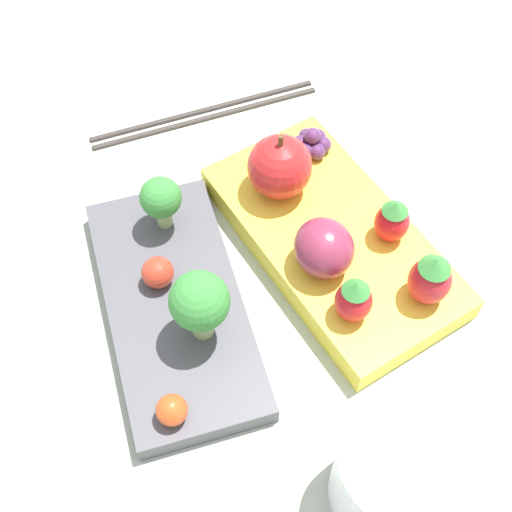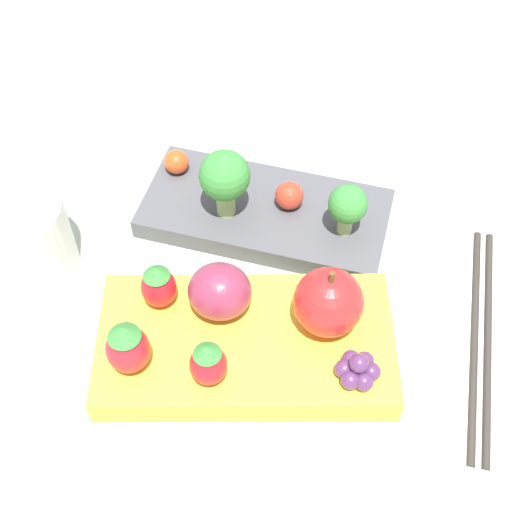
{
  "view_description": "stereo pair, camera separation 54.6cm",
  "coord_description": "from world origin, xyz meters",
  "px_view_note": "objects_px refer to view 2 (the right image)",
  "views": [
    {
      "loc": [
        -0.26,
        0.12,
        0.47
      ],
      "look_at": [
        -0.0,
        -0.0,
        0.03
      ],
      "focal_mm": 50.0,
      "sensor_mm": 36.0,
      "label": 1
    },
    {
      "loc": [
        0.04,
        -0.34,
        0.47
      ],
      "look_at": [
        -0.0,
        -0.0,
        0.03
      ],
      "focal_mm": 50.0,
      "sensor_mm": 36.0,
      "label": 2
    }
  ],
  "objects_px": {
    "broccoli_floret_1": "(348,206)",
    "chopsticks_pair": "(482,336)",
    "plum": "(220,291)",
    "drinking_cup": "(24,239)",
    "strawberry_1": "(158,285)",
    "strawberry_0": "(208,363)",
    "cherry_tomato_0": "(289,195)",
    "cherry_tomato_1": "(176,162)",
    "apple": "(328,302)",
    "bento_box_fruit": "(250,345)",
    "broccoli_floret_0": "(225,178)",
    "strawberry_2": "(127,347)",
    "grape_cluster": "(358,369)",
    "bento_box_savoury": "(261,213)"
  },
  "relations": [
    {
      "from": "broccoli_floret_1",
      "to": "chopsticks_pair",
      "type": "height_order",
      "value": "broccoli_floret_1"
    },
    {
      "from": "plum",
      "to": "chopsticks_pair",
      "type": "height_order",
      "value": "plum"
    },
    {
      "from": "drinking_cup",
      "to": "strawberry_1",
      "type": "bearing_deg",
      "value": -17.9
    },
    {
      "from": "plum",
      "to": "strawberry_0",
      "type": "bearing_deg",
      "value": -89.32
    },
    {
      "from": "cherry_tomato_0",
      "to": "strawberry_1",
      "type": "distance_m",
      "value": 0.14
    },
    {
      "from": "cherry_tomato_1",
      "to": "plum",
      "type": "height_order",
      "value": "plum"
    },
    {
      "from": "cherry_tomato_0",
      "to": "broccoli_floret_1",
      "type": "bearing_deg",
      "value": -26.0
    },
    {
      "from": "broccoli_floret_1",
      "to": "apple",
      "type": "height_order",
      "value": "apple"
    },
    {
      "from": "strawberry_1",
      "to": "apple",
      "type": "bearing_deg",
      "value": -2.02
    },
    {
      "from": "bento_box_fruit",
      "to": "drinking_cup",
      "type": "height_order",
      "value": "drinking_cup"
    },
    {
      "from": "broccoli_floret_0",
      "to": "apple",
      "type": "distance_m",
      "value": 0.14
    },
    {
      "from": "cherry_tomato_0",
      "to": "strawberry_2",
      "type": "bearing_deg",
      "value": -119.82
    },
    {
      "from": "broccoli_floret_1",
      "to": "plum",
      "type": "bearing_deg",
      "value": -134.28
    },
    {
      "from": "strawberry_0",
      "to": "broccoli_floret_1",
      "type": "bearing_deg",
      "value": 59.45
    },
    {
      "from": "broccoli_floret_1",
      "to": "plum",
      "type": "height_order",
      "value": "same"
    },
    {
      "from": "grape_cluster",
      "to": "plum",
      "type": "bearing_deg",
      "value": 156.17
    },
    {
      "from": "apple",
      "to": "bento_box_savoury",
      "type": "bearing_deg",
      "value": 118.0
    },
    {
      "from": "broccoli_floret_1",
      "to": "cherry_tomato_1",
      "type": "relative_size",
      "value": 2.26
    },
    {
      "from": "grape_cluster",
      "to": "cherry_tomato_0",
      "type": "bearing_deg",
      "value": 111.02
    },
    {
      "from": "broccoli_floret_1",
      "to": "grape_cluster",
      "type": "relative_size",
      "value": 1.5
    },
    {
      "from": "strawberry_2",
      "to": "apple",
      "type": "bearing_deg",
      "value": 20.89
    },
    {
      "from": "broccoli_floret_0",
      "to": "chopsticks_pair",
      "type": "distance_m",
      "value": 0.23
    },
    {
      "from": "broccoli_floret_0",
      "to": "strawberry_2",
      "type": "distance_m",
      "value": 0.16
    },
    {
      "from": "bento_box_fruit",
      "to": "bento_box_savoury",
      "type": "bearing_deg",
      "value": 92.92
    },
    {
      "from": "broccoli_floret_0",
      "to": "bento_box_fruit",
      "type": "bearing_deg",
      "value": -74.05
    },
    {
      "from": "strawberry_0",
      "to": "strawberry_1",
      "type": "relative_size",
      "value": 0.99
    },
    {
      "from": "apple",
      "to": "strawberry_1",
      "type": "bearing_deg",
      "value": 177.98
    },
    {
      "from": "broccoli_floret_0",
      "to": "grape_cluster",
      "type": "xyz_separation_m",
      "value": [
        0.11,
        -0.15,
        -0.03
      ]
    },
    {
      "from": "strawberry_1",
      "to": "chopsticks_pair",
      "type": "relative_size",
      "value": 0.19
    },
    {
      "from": "chopsticks_pair",
      "to": "cherry_tomato_0",
      "type": "bearing_deg",
      "value": 146.79
    },
    {
      "from": "plum",
      "to": "cherry_tomato_1",
      "type": "bearing_deg",
      "value": 112.77
    },
    {
      "from": "drinking_cup",
      "to": "apple",
      "type": "bearing_deg",
      "value": -9.88
    },
    {
      "from": "cherry_tomato_0",
      "to": "drinking_cup",
      "type": "height_order",
      "value": "drinking_cup"
    },
    {
      "from": "cherry_tomato_1",
      "to": "strawberry_0",
      "type": "distance_m",
      "value": 0.21
    },
    {
      "from": "grape_cluster",
      "to": "chopsticks_pair",
      "type": "bearing_deg",
      "value": 30.51
    },
    {
      "from": "cherry_tomato_0",
      "to": "drinking_cup",
      "type": "bearing_deg",
      "value": -159.53
    },
    {
      "from": "broccoli_floret_1",
      "to": "bento_box_savoury",
      "type": "bearing_deg",
      "value": 164.34
    },
    {
      "from": "broccoli_floret_1",
      "to": "chopsticks_pair",
      "type": "distance_m",
      "value": 0.14
    },
    {
      "from": "cherry_tomato_0",
      "to": "plum",
      "type": "height_order",
      "value": "plum"
    },
    {
      "from": "grape_cluster",
      "to": "strawberry_0",
      "type": "bearing_deg",
      "value": -172.73
    },
    {
      "from": "strawberry_1",
      "to": "grape_cluster",
      "type": "xyz_separation_m",
      "value": [
        0.15,
        -0.05,
        -0.01
      ]
    },
    {
      "from": "broccoli_floret_1",
      "to": "drinking_cup",
      "type": "height_order",
      "value": "drinking_cup"
    },
    {
      "from": "strawberry_2",
      "to": "chopsticks_pair",
      "type": "height_order",
      "value": "strawberry_2"
    },
    {
      "from": "bento_box_fruit",
      "to": "cherry_tomato_1",
      "type": "height_order",
      "value": "cherry_tomato_1"
    },
    {
      "from": "broccoli_floret_0",
      "to": "cherry_tomato_1",
      "type": "relative_size",
      "value": 2.96
    },
    {
      "from": "strawberry_0",
      "to": "plum",
      "type": "bearing_deg",
      "value": 90.68
    },
    {
      "from": "bento_box_fruit",
      "to": "drinking_cup",
      "type": "distance_m",
      "value": 0.2
    },
    {
      "from": "apple",
      "to": "drinking_cup",
      "type": "bearing_deg",
      "value": 170.12
    },
    {
      "from": "strawberry_0",
      "to": "chopsticks_pair",
      "type": "height_order",
      "value": "strawberry_0"
    },
    {
      "from": "apple",
      "to": "chopsticks_pair",
      "type": "xyz_separation_m",
      "value": [
        0.12,
        0.01,
        -0.05
      ]
    }
  ]
}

